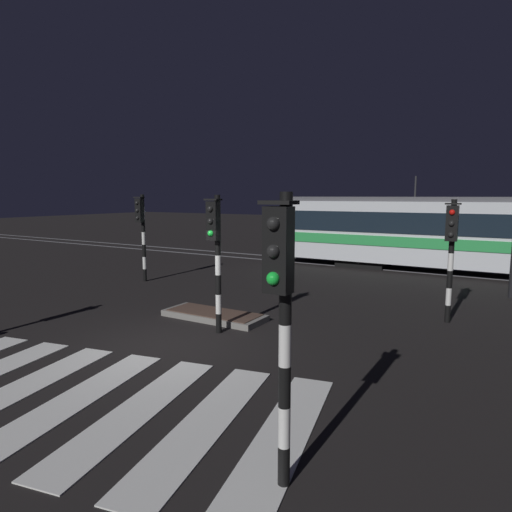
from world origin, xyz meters
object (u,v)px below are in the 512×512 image
object	(u,v)px
traffic_light_corner_far_right	(451,242)
tram	(478,233)
traffic_light_corner_near_right	(281,299)
traffic_light_median_centre	(216,243)
traffic_light_corner_far_left	(141,225)

from	to	relation	value
traffic_light_corner_far_right	tram	bearing A→B (deg)	90.00
tram	traffic_light_corner_far_right	bearing A→B (deg)	-90.00
traffic_light_corner_near_right	traffic_light_corner_far_right	xyz separation A→B (m)	(0.64, 8.10, -0.09)
traffic_light_median_centre	tram	world-z (taller)	tram
traffic_light_corner_near_right	traffic_light_corner_far_left	xyz separation A→B (m)	(-10.28, 8.15, 0.01)
traffic_light_corner_near_right	traffic_light_median_centre	distance (m)	5.86
traffic_light_corner_far_left	tram	size ratio (longest dim) A/B	0.19
traffic_light_corner_far_right	tram	distance (m)	8.27
traffic_light_corner_far_right	traffic_light_median_centre	bearing A→B (deg)	-140.55
traffic_light_corner_near_right	traffic_light_corner_far_left	size ratio (longest dim) A/B	1.00
traffic_light_corner_near_right	traffic_light_corner_far_left	distance (m)	13.12
traffic_light_corner_far_right	tram	world-z (taller)	tram
traffic_light_corner_far_left	traffic_light_median_centre	bearing A→B (deg)	-31.55
tram	traffic_light_median_centre	bearing A→B (deg)	-110.98
traffic_light_corner_far_left	tram	bearing A→B (deg)	36.93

